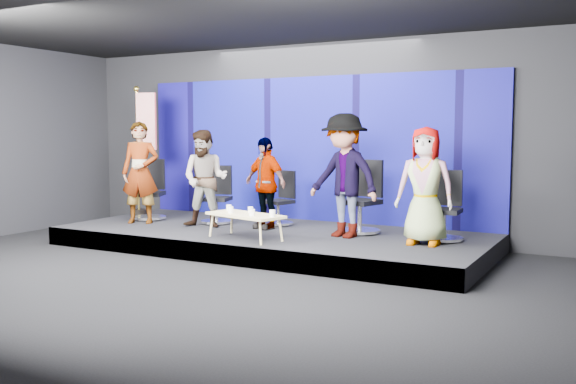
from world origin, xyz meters
name	(u,v)px	position (x,y,z in m)	size (l,w,h in m)	color
ground	(176,279)	(0.00, 0.00, 0.00)	(10.00, 10.00, 0.00)	black
room_walls	(172,91)	(0.00, 0.00, 2.43)	(10.02, 8.02, 3.51)	black
riser	(271,239)	(0.00, 2.50, 0.15)	(7.00, 3.00, 0.30)	black
backdrop	(311,149)	(0.00, 3.95, 1.60)	(7.00, 0.08, 2.60)	#0E0756
chair_a	(150,200)	(-2.63, 2.59, 0.66)	(0.82, 0.82, 1.11)	silver
panelist_a	(140,173)	(-2.44, 2.12, 1.20)	(0.65, 0.43, 1.79)	black
chair_b	(217,204)	(-1.24, 2.75, 0.63)	(0.70, 0.70, 1.02)	silver
panelist_b	(205,179)	(-1.14, 2.26, 1.12)	(0.80, 0.62, 1.64)	black
chair_c	(280,207)	(-0.17, 3.11, 0.61)	(0.66, 0.66, 0.94)	silver
panelist_c	(265,183)	(-0.18, 2.61, 1.06)	(0.89, 0.37, 1.52)	black
chair_d	(362,209)	(1.42, 2.95, 0.68)	(0.79, 0.79, 1.17)	silver
panelist_d	(344,176)	(1.32, 2.45, 1.24)	(1.22, 0.70, 1.89)	black
chair_e	(445,218)	(2.76, 2.87, 0.64)	(0.61, 0.61, 1.04)	silver
panelist_e	(425,186)	(2.59, 2.40, 1.14)	(0.82, 0.54, 1.68)	black
coffee_table	(245,216)	(0.09, 1.56, 0.65)	(1.34, 0.84, 0.38)	tan
mug_a	(229,208)	(-0.33, 1.75, 0.73)	(0.08, 0.08, 0.09)	white
mug_b	(231,210)	(-0.15, 1.54, 0.73)	(0.08, 0.08, 0.10)	white
mug_c	(251,210)	(0.10, 1.70, 0.73)	(0.08, 0.08, 0.09)	white
mug_d	(252,213)	(0.31, 1.40, 0.73)	(0.08, 0.08, 0.10)	white
mug_e	(272,213)	(0.63, 1.44, 0.73)	(0.09, 0.09, 0.10)	white
flag_stand	(143,147)	(-3.13, 2.99, 1.61)	(0.57, 0.33, 2.48)	black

